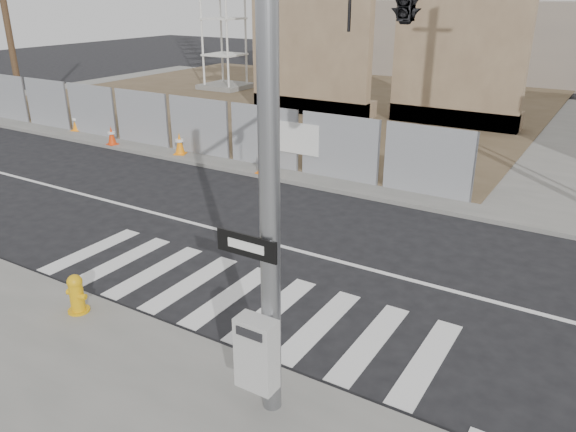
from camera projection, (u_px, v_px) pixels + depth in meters
The scene contains 12 objects.
ground at pixel (295, 250), 13.03m from camera, with size 100.00×100.00×0.00m, color black.
sidewalk_far at pixel (462, 130), 24.08m from camera, with size 50.00×20.00×0.12m, color slate.
signal_pole at pixel (369, 49), 8.42m from camera, with size 0.96×5.87×7.00m.
chain_link_fence at pixel (138, 117), 21.42m from camera, with size 24.60×0.04×2.00m, color gray.
concrete_wall_left at pixel (311, 43), 25.52m from camera, with size 6.00×1.30×8.00m.
concrete_wall_right at pixel (460, 49), 23.15m from camera, with size 5.50×1.30×8.00m.
utility_pole_left at pixel (3, 1), 24.18m from camera, with size 1.60×0.28×10.00m.
fire_hydrant at pixel (76, 294), 10.18m from camera, with size 0.49×0.49×0.75m.
traffic_cone_a at pixel (76, 122), 23.54m from camera, with size 0.48×0.48×0.75m.
traffic_cone_b at pixel (112, 136), 21.39m from camera, with size 0.42×0.42×0.71m.
traffic_cone_c at pixel (180, 144), 20.11m from camera, with size 0.52×0.52×0.78m.
traffic_cone_d at pixel (262, 162), 18.01m from camera, with size 0.38×0.38×0.73m.
Camera 1 is at (6.04, -10.14, 5.59)m, focal length 35.00 mm.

